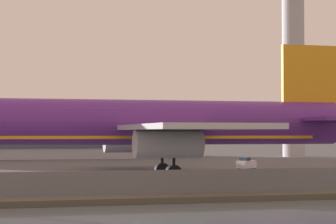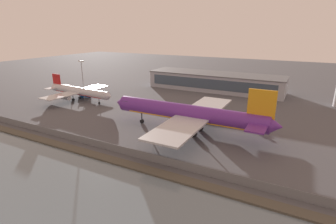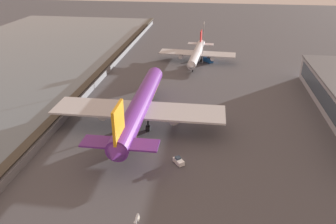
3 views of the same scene
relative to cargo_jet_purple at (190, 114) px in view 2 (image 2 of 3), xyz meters
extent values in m
plane|color=#4C4C51|center=(-9.05, -7.66, -6.48)|extent=(500.00, 500.00, 0.00)
cube|color=#474238|center=(-9.05, -28.16, -6.23)|extent=(320.00, 3.00, 0.50)
cube|color=slate|center=(-9.05, -23.66, -5.35)|extent=(280.00, 0.08, 2.27)
cylinder|color=slate|center=(-9.05, -23.66, -5.35)|extent=(0.10, 0.10, 2.27)
cylinder|color=#602889|center=(-0.86, -0.01, 0.24)|extent=(51.96, 5.87, 5.49)
cone|color=#602889|center=(-28.33, -0.21, 0.24)|extent=(3.60, 5.24, 5.21)
cone|color=#602889|center=(26.61, 0.20, 0.24)|extent=(3.60, 4.96, 4.94)
cube|color=#232D3D|center=(-24.75, -0.18, 0.92)|extent=(3.05, 4.68, 1.65)
cube|color=orange|center=(-0.86, -0.01, -1.27)|extent=(44.17, 4.72, 0.99)
cube|color=#B7BABF|center=(1.82, -12.45, -0.45)|extent=(11.61, 25.01, 0.55)
cube|color=#B7BABF|center=(1.64, 12.47, -0.45)|extent=(11.61, 25.01, 0.55)
cylinder|color=#B7BABF|center=(0.25, -10.47, -2.23)|extent=(7.29, 3.07, 3.02)
cylinder|color=#B7BABF|center=(0.10, 10.47, -2.23)|extent=(7.29, 3.07, 3.02)
cube|color=orange|center=(21.98, 0.16, 5.72)|extent=(7.79, 0.72, 9.33)
cube|color=#602889|center=(22.02, -4.41, 0.65)|extent=(5.26, 9.18, 0.44)
cube|color=#602889|center=(21.95, 4.73, 0.65)|extent=(5.26, 9.18, 0.44)
cylinder|color=black|center=(-19.04, -0.14, -4.11)|extent=(0.38, 0.38, 3.21)
cylinder|color=black|center=(-19.04, -0.14, -5.71)|extent=(1.54, 0.61, 1.54)
cylinder|color=black|center=(2.79, -2.86, -4.11)|extent=(0.44, 0.44, 3.21)
cylinder|color=black|center=(2.79, -2.86, -5.71)|extent=(1.78, 1.25, 1.77)
cylinder|color=black|center=(2.75, 2.90, -4.11)|extent=(0.44, 0.44, 3.21)
cylinder|color=black|center=(2.75, 2.90, -5.71)|extent=(1.78, 1.25, 1.77)
cylinder|color=silver|center=(-63.59, 12.93, -1.88)|extent=(37.12, 6.04, 3.75)
cone|color=silver|center=(-44.12, 11.72, -1.88)|extent=(2.66, 3.71, 3.57)
cone|color=silver|center=(-83.06, 14.14, -1.88)|extent=(2.64, 3.52, 3.38)
cube|color=#232D3D|center=(-46.62, 11.88, -1.41)|extent=(2.26, 3.31, 1.13)
cube|color=#B21919|center=(-63.59, 12.93, -2.92)|extent=(31.54, 4.94, 0.68)
cube|color=#B7BABF|center=(-64.89, 21.90, -2.35)|extent=(9.21, 18.21, 0.38)
cube|color=#B7BABF|center=(-65.99, 4.20, -2.35)|extent=(9.21, 18.21, 0.38)
cylinder|color=#B7BABF|center=(-63.87, 20.42, -3.57)|extent=(5.29, 2.38, 2.06)
cylinder|color=#B7BABF|center=(-64.79, 5.54, -3.57)|extent=(5.29, 2.38, 2.06)
cube|color=#B21919|center=(-79.82, 13.94, 1.87)|extent=(5.56, 0.79, 6.38)
cube|color=silver|center=(-79.62, 17.19, -1.60)|extent=(4.09, 6.72, 0.30)
cube|color=silver|center=(-80.02, 10.70, -1.60)|extent=(4.09, 6.72, 0.30)
cylinder|color=black|center=(-50.68, 12.13, -4.86)|extent=(0.26, 0.26, 2.20)
cylinder|color=black|center=(-50.68, 12.13, -5.96)|extent=(1.07, 0.48, 1.05)
cylinder|color=black|center=(-66.05, 15.06, -4.86)|extent=(0.30, 0.30, 2.20)
cylinder|color=black|center=(-66.05, 15.06, -5.96)|extent=(1.26, 0.92, 1.21)
cylinder|color=black|center=(-66.30, 11.13, -4.86)|extent=(0.30, 0.30, 2.20)
cylinder|color=black|center=(-66.30, 11.13, -5.96)|extent=(1.26, 0.92, 1.21)
cube|color=white|center=(18.23, 13.64, -5.74)|extent=(3.51, 3.22, 1.11)
cube|color=#283847|center=(17.91, 13.39, -4.93)|extent=(1.67, 1.70, 0.50)
cylinder|color=black|center=(17.86, 12.49, -6.13)|extent=(0.69, 0.60, 0.70)
cylinder|color=black|center=(17.03, 13.57, -6.13)|extent=(0.69, 0.60, 0.70)
cylinder|color=black|center=(19.43, 13.70, -6.13)|extent=(0.69, 0.60, 0.70)
cylinder|color=black|center=(18.60, 14.78, -6.13)|extent=(0.69, 0.60, 0.70)
cube|color=#19519E|center=(-65.22, 18.34, -5.22)|extent=(5.27, 5.04, 2.07)
cube|color=#283847|center=(-63.87, 19.56, -4.83)|extent=(2.18, 2.25, 0.83)
cube|color=orange|center=(-65.22, 18.34, -4.08)|extent=(1.07, 1.12, 0.16)
cylinder|color=black|center=(-64.64, 20.11, -6.06)|extent=(0.77, 0.73, 0.84)
cylinder|color=black|center=(-63.40, 18.73, -6.06)|extent=(0.77, 0.73, 0.84)
cylinder|color=black|center=(-67.04, 17.96, -6.06)|extent=(0.77, 0.73, 0.84)
cylinder|color=black|center=(-65.80, 16.57, -6.06)|extent=(0.77, 0.73, 0.84)
cube|color=#9EA3AD|center=(-13.03, 66.05, -1.96)|extent=(74.48, 19.05, 9.05)
cube|color=#3D4C5B|center=(-13.03, 56.45, -1.50)|extent=(68.52, 0.16, 5.43)
cube|color=#5B5E63|center=(-13.03, 66.05, 2.82)|extent=(75.08, 19.65, 0.50)
cylinder|color=#93969B|center=(-63.32, 15.68, 3.05)|extent=(0.36, 0.36, 19.07)
cube|color=#93969B|center=(-63.32, 15.68, 12.34)|extent=(3.20, 0.24, 0.24)
cube|color=silver|center=(-64.52, 15.68, 12.04)|extent=(0.60, 0.40, 0.44)
cube|color=silver|center=(-62.12, 15.68, 12.04)|extent=(0.60, 0.40, 0.44)
camera|label=1|loc=(-16.53, -78.09, -1.05)|focal=70.00mm
camera|label=2|loc=(32.01, -75.86, 26.57)|focal=28.00mm
camera|label=3|loc=(84.92, 20.38, 41.12)|focal=35.00mm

